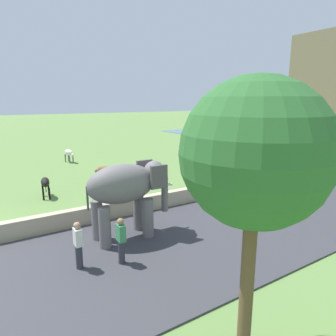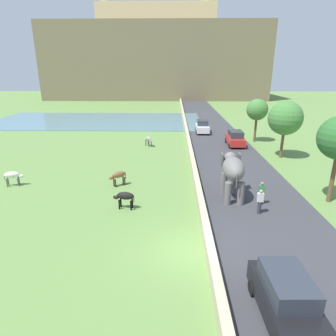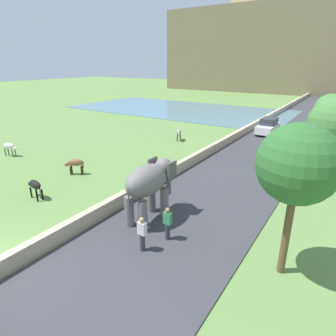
{
  "view_description": "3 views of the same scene",
  "coord_description": "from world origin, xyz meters",
  "px_view_note": "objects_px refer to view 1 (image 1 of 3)",
  "views": [
    {
      "loc": [
        13.64,
        1.63,
        5.32
      ],
      "look_at": [
        0.12,
        10.16,
        1.72
      ],
      "focal_mm": 32.32,
      "sensor_mm": 36.0,
      "label": 1
    },
    {
      "loc": [
        -0.53,
        -12.2,
        8.46
      ],
      "look_at": [
        -0.96,
        8.41,
        1.43
      ],
      "focal_mm": 30.98,
      "sensor_mm": 36.0,
      "label": 2
    },
    {
      "loc": [
        11.22,
        -4.05,
        7.58
      ],
      "look_at": [
        2.27,
        9.64,
        1.5
      ],
      "focal_mm": 30.65,
      "sensor_mm": 36.0,
      "label": 3
    }
  ],
  "objects_px": {
    "cow_grey": "(250,156)",
    "cow_brown": "(104,171)",
    "cow_black": "(45,183)",
    "elephant": "(127,188)",
    "cow_white": "(69,153)",
    "person_trailing": "(78,245)",
    "person_beside_elephant": "(121,240)"
  },
  "relations": [
    {
      "from": "cow_brown",
      "to": "person_trailing",
      "type": "bearing_deg",
      "value": -25.06
    },
    {
      "from": "cow_brown",
      "to": "elephant",
      "type": "bearing_deg",
      "value": -14.46
    },
    {
      "from": "person_beside_elephant",
      "to": "cow_brown",
      "type": "xyz_separation_m",
      "value": [
        -9.91,
        3.16,
        -0.04
      ]
    },
    {
      "from": "person_beside_elephant",
      "to": "person_trailing",
      "type": "xyz_separation_m",
      "value": [
        -0.43,
        -1.27,
        0.0
      ]
    },
    {
      "from": "cow_black",
      "to": "person_trailing",
      "type": "bearing_deg",
      "value": -3.94
    },
    {
      "from": "cow_grey",
      "to": "person_trailing",
      "type": "bearing_deg",
      "value": -63.63
    },
    {
      "from": "person_beside_elephant",
      "to": "cow_grey",
      "type": "height_order",
      "value": "person_beside_elephant"
    },
    {
      "from": "elephant",
      "to": "cow_grey",
      "type": "xyz_separation_m",
      "value": [
        -6.88,
        14.2,
        -1.2
      ]
    },
    {
      "from": "person_beside_elephant",
      "to": "cow_brown",
      "type": "height_order",
      "value": "person_beside_elephant"
    },
    {
      "from": "person_trailing",
      "to": "cow_brown",
      "type": "relative_size",
      "value": 1.22
    },
    {
      "from": "elephant",
      "to": "person_beside_elephant",
      "type": "bearing_deg",
      "value": -31.3
    },
    {
      "from": "cow_white",
      "to": "cow_grey",
      "type": "distance_m",
      "value": 15.41
    },
    {
      "from": "cow_brown",
      "to": "cow_white",
      "type": "bearing_deg",
      "value": -178.6
    },
    {
      "from": "cow_black",
      "to": "elephant",
      "type": "bearing_deg",
      "value": 13.91
    },
    {
      "from": "person_trailing",
      "to": "cow_white",
      "type": "bearing_deg",
      "value": 166.39
    },
    {
      "from": "cow_black",
      "to": "cow_grey",
      "type": "distance_m",
      "value": 15.95
    },
    {
      "from": "person_trailing",
      "to": "cow_grey",
      "type": "relative_size",
      "value": 1.21
    },
    {
      "from": "cow_grey",
      "to": "cow_brown",
      "type": "relative_size",
      "value": 1.01
    },
    {
      "from": "elephant",
      "to": "cow_grey",
      "type": "distance_m",
      "value": 15.82
    },
    {
      "from": "elephant",
      "to": "cow_black",
      "type": "distance_m",
      "value": 7.36
    },
    {
      "from": "person_trailing",
      "to": "cow_grey",
      "type": "xyz_separation_m",
      "value": [
        -8.19,
        16.52,
        -0.04
      ]
    },
    {
      "from": "person_beside_elephant",
      "to": "person_trailing",
      "type": "relative_size",
      "value": 1.0
    },
    {
      "from": "elephant",
      "to": "person_trailing",
      "type": "height_order",
      "value": "elephant"
    },
    {
      "from": "elephant",
      "to": "cow_white",
      "type": "bearing_deg",
      "value": 173.26
    },
    {
      "from": "person_beside_elephant",
      "to": "cow_white",
      "type": "bearing_deg",
      "value": 170.59
    },
    {
      "from": "cow_black",
      "to": "cow_brown",
      "type": "xyz_separation_m",
      "value": [
        -1.11,
        3.85,
        0.0
      ]
    },
    {
      "from": "person_beside_elephant",
      "to": "cow_white",
      "type": "distance_m",
      "value": 18.16
    },
    {
      "from": "cow_grey",
      "to": "cow_brown",
      "type": "bearing_deg",
      "value": -96.05
    },
    {
      "from": "cow_black",
      "to": "cow_brown",
      "type": "height_order",
      "value": "same"
    },
    {
      "from": "person_beside_elephant",
      "to": "cow_brown",
      "type": "bearing_deg",
      "value": 162.29
    },
    {
      "from": "person_beside_elephant",
      "to": "cow_black",
      "type": "distance_m",
      "value": 8.82
    },
    {
      "from": "cow_black",
      "to": "cow_white",
      "type": "bearing_deg",
      "value": 158.16
    }
  ]
}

